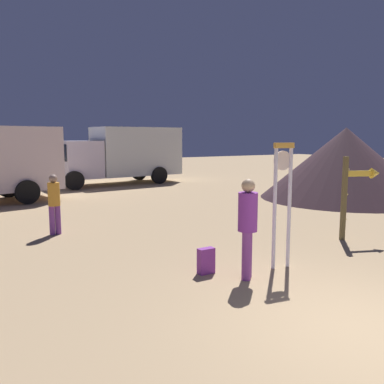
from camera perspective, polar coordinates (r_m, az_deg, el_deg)
ground_plane at (r=5.93m, az=24.20°, el=-17.62°), size 80.00×80.00×0.00m
standing_clock at (r=7.69m, az=12.73°, el=-0.29°), size 0.41×0.15×2.38m
arrow_sign at (r=10.43m, az=22.45°, el=0.76°), size 0.95×0.52×2.03m
person_near_clock at (r=7.05m, az=7.91°, el=-4.47°), size 0.34×0.34×1.77m
backpack at (r=7.43m, az=1.98°, el=-9.78°), size 0.31×0.19×0.47m
person_distant at (r=10.77m, az=-19.02°, el=-1.24°), size 0.30×0.30×1.55m
box_truck_far at (r=21.82m, az=-9.59°, el=5.44°), size 6.74×2.95×3.00m
dome_tent at (r=17.36m, az=20.90°, el=3.85°), size 6.67×6.67×2.87m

